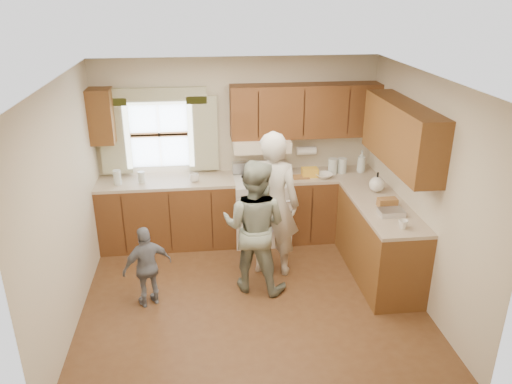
{
  "coord_description": "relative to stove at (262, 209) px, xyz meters",
  "views": [
    {
      "loc": [
        -0.51,
        -4.85,
        3.33
      ],
      "look_at": [
        0.1,
        0.4,
        1.15
      ],
      "focal_mm": 35.0,
      "sensor_mm": 36.0,
      "label": 1
    }
  ],
  "objects": [
    {
      "name": "kitchen_fixtures",
      "position": [
        0.31,
        -0.36,
        0.37
      ],
      "size": [
        3.8,
        2.25,
        2.15
      ],
      "color": "#3F1E0D",
      "rests_on": "ground"
    },
    {
      "name": "woman_right",
      "position": [
        -0.24,
        -1.21,
        0.33
      ],
      "size": [
        0.95,
        0.87,
        1.59
      ],
      "primitive_type": "imported",
      "rotation": [
        0.0,
        0.0,
        2.72
      ],
      "color": "#213A2F",
      "rests_on": "ground"
    },
    {
      "name": "woman_left",
      "position": [
        0.01,
        -0.88,
        0.45
      ],
      "size": [
        0.76,
        0.61,
        1.82
      ],
      "primitive_type": "imported",
      "rotation": [
        0.0,
        0.0,
        2.84
      ],
      "color": "beige",
      "rests_on": "ground"
    },
    {
      "name": "child",
      "position": [
        -1.45,
        -1.42,
        0.01
      ],
      "size": [
        0.61,
        0.45,
        0.95
      ],
      "primitive_type": "imported",
      "rotation": [
        0.0,
        0.0,
        3.58
      ],
      "color": "slate",
      "rests_on": "ground"
    },
    {
      "name": "room",
      "position": [
        -0.3,
        -1.44,
        0.78
      ],
      "size": [
        3.8,
        3.8,
        3.8
      ],
      "color": "#512F19",
      "rests_on": "ground"
    },
    {
      "name": "stove",
      "position": [
        0.0,
        0.0,
        0.0
      ],
      "size": [
        0.76,
        0.67,
        1.07
      ],
      "color": "silver",
      "rests_on": "ground"
    }
  ]
}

